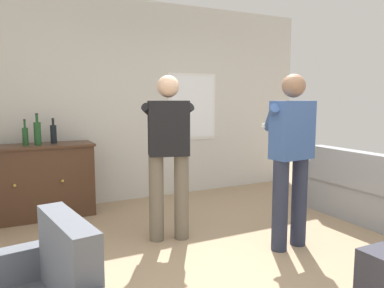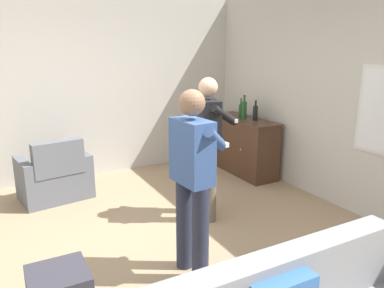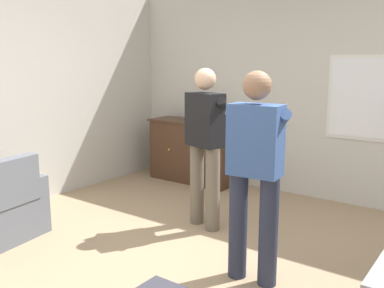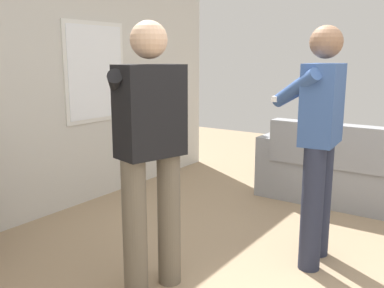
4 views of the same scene
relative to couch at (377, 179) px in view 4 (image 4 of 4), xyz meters
name	(u,v)px [view 4 (image 4 of 4)]	position (x,y,z in m)	size (l,w,h in m)	color
wall_back_with_window	(32,65)	(-1.90, 2.58, 1.08)	(5.20, 0.15, 2.80)	beige
couch	(377,179)	(0.00, 0.00, 0.00)	(0.57, 2.37, 0.84)	gray
person_standing_left	(150,147)	(-2.32, 0.88, 0.61)	(0.54, 0.52, 1.68)	#6B6051
person_standing_right	(319,135)	(-1.36, 0.15, 0.61)	(0.56, 0.49, 1.68)	#282D42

